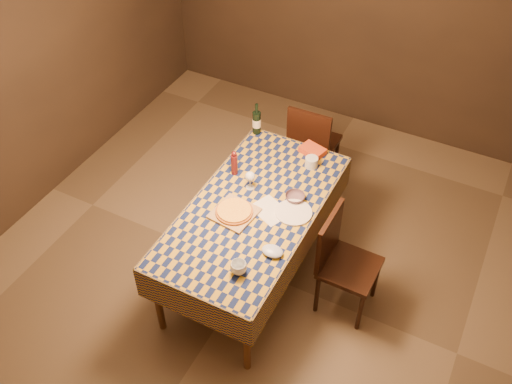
# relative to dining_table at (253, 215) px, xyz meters

# --- Properties ---
(room) EXTENTS (5.00, 5.10, 2.70)m
(room) POSITION_rel_dining_table_xyz_m (0.00, 0.00, 0.66)
(room) COLOR brown
(room) RESTS_ON ground
(dining_table) EXTENTS (0.94, 1.84, 0.77)m
(dining_table) POSITION_rel_dining_table_xyz_m (0.00, 0.00, 0.00)
(dining_table) COLOR brown
(dining_table) RESTS_ON ground
(cutting_board) EXTENTS (0.34, 0.34, 0.02)m
(cutting_board) POSITION_rel_dining_table_xyz_m (-0.10, -0.12, 0.09)
(cutting_board) COLOR #AC8350
(cutting_board) RESTS_ON dining_table
(pizza) EXTENTS (0.30, 0.30, 0.03)m
(pizza) POSITION_rel_dining_table_xyz_m (-0.10, -0.12, 0.11)
(pizza) COLOR #A2551B
(pizza) RESTS_ON cutting_board
(pepper_mill) EXTENTS (0.06, 0.06, 0.23)m
(pepper_mill) POSITION_rel_dining_table_xyz_m (-0.32, 0.29, 0.18)
(pepper_mill) COLOR #481013
(pepper_mill) RESTS_ON dining_table
(bowl) EXTENTS (0.16, 0.16, 0.05)m
(bowl) POSITION_rel_dining_table_xyz_m (0.25, 0.23, 0.10)
(bowl) COLOR #5D434E
(bowl) RESTS_ON dining_table
(wine_glass) EXTENTS (0.09, 0.09, 0.16)m
(wine_glass) POSITION_rel_dining_table_xyz_m (-0.13, 0.20, 0.19)
(wine_glass) COLOR silver
(wine_glass) RESTS_ON dining_table
(wine_bottle) EXTENTS (0.10, 0.10, 0.30)m
(wine_bottle) POSITION_rel_dining_table_xyz_m (-0.41, 0.86, 0.19)
(wine_bottle) COLOR black
(wine_bottle) RESTS_ON dining_table
(deli_tub) EXTENTS (0.12, 0.12, 0.09)m
(deli_tub) POSITION_rel_dining_table_xyz_m (0.20, 0.66, 0.12)
(deli_tub) COLOR silver
(deli_tub) RESTS_ON dining_table
(takeout_container) EXTENTS (0.24, 0.19, 0.05)m
(takeout_container) POSITION_rel_dining_table_xyz_m (0.15, 0.83, 0.10)
(takeout_container) COLOR #C6421A
(takeout_container) RESTS_ON dining_table
(white_plate) EXTENTS (0.37, 0.37, 0.02)m
(white_plate) POSITION_rel_dining_table_xyz_m (0.30, 0.09, 0.08)
(white_plate) COLOR silver
(white_plate) RESTS_ON dining_table
(tumbler) EXTENTS (0.14, 0.14, 0.09)m
(tumbler) POSITION_rel_dining_table_xyz_m (0.20, -0.60, 0.12)
(tumbler) COLOR silver
(tumbler) RESTS_ON dining_table
(flour_patch) EXTENTS (0.34, 0.31, 0.00)m
(flour_patch) POSITION_rel_dining_table_xyz_m (0.13, 0.04, 0.08)
(flour_patch) COLOR silver
(flour_patch) RESTS_ON dining_table
(flour_bag) EXTENTS (0.20, 0.17, 0.05)m
(flour_bag) POSITION_rel_dining_table_xyz_m (0.33, -0.34, 0.10)
(flour_bag) COLOR #ACBEDD
(flour_bag) RESTS_ON dining_table
(chair_far) EXTENTS (0.43, 0.43, 0.93)m
(chair_far) POSITION_rel_dining_table_xyz_m (-0.03, 1.26, -0.17)
(chair_far) COLOR black
(chair_far) RESTS_ON ground
(chair_right) EXTENTS (0.43, 0.43, 0.93)m
(chair_right) POSITION_rel_dining_table_xyz_m (0.73, 0.05, -0.17)
(chair_right) COLOR black
(chair_right) RESTS_ON ground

